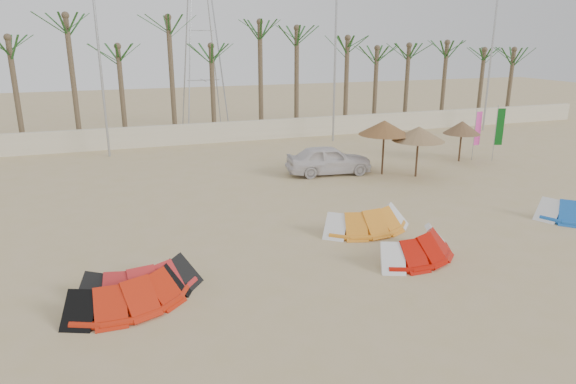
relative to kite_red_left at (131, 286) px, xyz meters
name	(u,v)px	position (x,y,z in m)	size (l,w,h in m)	color
ground	(364,304)	(5.65, -2.13, -0.42)	(120.00, 120.00, 0.00)	tan
boundary_wall	(207,133)	(5.65, 19.87, 0.23)	(60.00, 0.30, 1.30)	beige
palm_line	(208,39)	(6.32, 21.37, 6.03)	(52.00, 4.00, 7.70)	brown
lamp_b	(100,53)	(-0.31, 17.87, 5.35)	(1.25, 0.14, 11.00)	#A5A8AD
lamp_c	(336,50)	(13.69, 17.87, 5.35)	(1.25, 0.14, 11.00)	#A5A8AD
lamp_d	(492,49)	(25.69, 17.87, 5.35)	(1.25, 0.14, 11.00)	#A5A8AD
pylon	(206,127)	(6.65, 25.87, -0.42)	(3.00, 3.00, 14.00)	#A5A8AD
kite_red_left	(131,286)	(0.00, 0.00, 0.00)	(3.74, 2.53, 0.90)	red
kite_red_mid	(139,275)	(0.24, 0.59, 0.00)	(3.38, 1.94, 0.90)	red
kite_red_right	(413,243)	(8.51, 0.13, 0.00)	(3.53, 2.46, 0.90)	#B50F04
kite_orange	(364,217)	(8.14, 2.77, 0.00)	(3.42, 1.79, 0.90)	orange
parasol_left	(384,128)	(12.50, 9.25, 1.93)	(2.54, 2.54, 2.71)	#4C331E
parasol_mid	(419,134)	(13.86, 8.33, 1.71)	(2.55, 2.55, 2.48)	#4C331E
parasol_right	(462,128)	(17.90, 10.32, 1.45)	(2.00, 2.00, 2.23)	#4C331E
flag_pink	(477,130)	(18.90, 10.29, 1.27)	(0.45, 0.06, 2.85)	#A5A8AD
flag_green	(498,128)	(19.82, 9.75, 1.40)	(0.44, 0.16, 3.07)	#A5A8AD
car	(329,160)	(10.01, 10.20, 0.30)	(1.70, 4.24, 1.44)	silver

